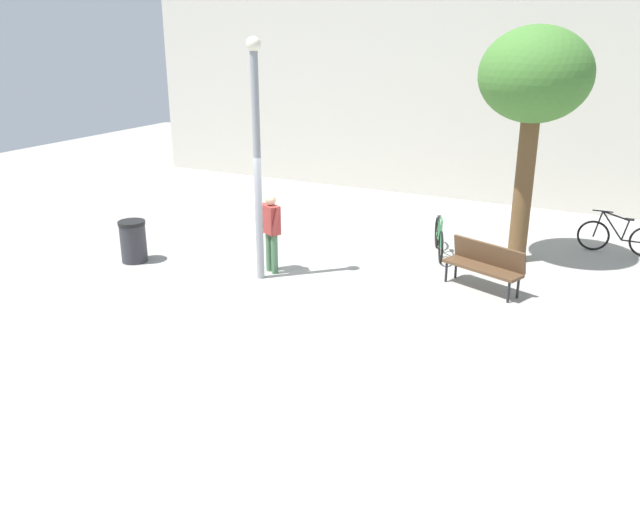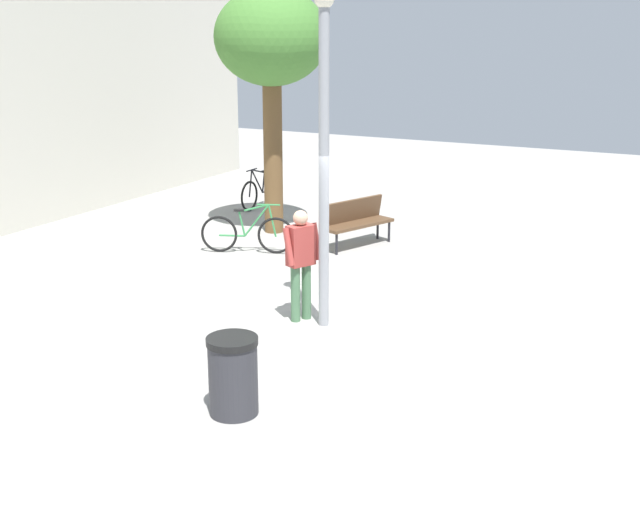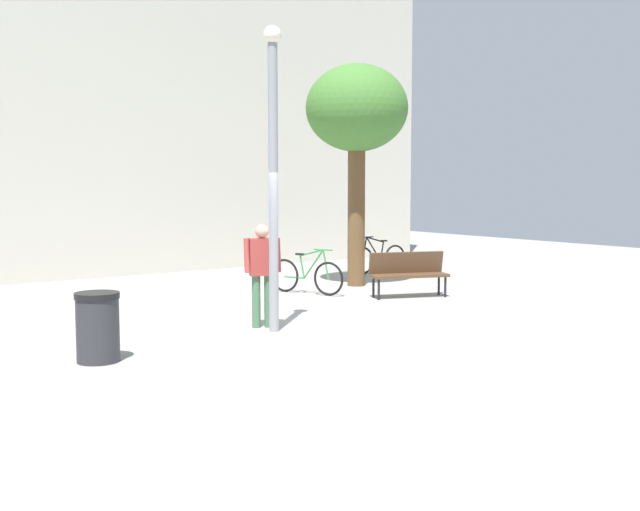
# 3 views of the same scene
# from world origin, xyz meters

# --- Properties ---
(ground_plane) EXTENTS (36.00, 36.00, 0.00)m
(ground_plane) POSITION_xyz_m (0.00, 0.00, 0.00)
(ground_plane) COLOR gray
(building_facade) EXTENTS (19.51, 2.00, 8.98)m
(building_facade) POSITION_xyz_m (0.00, 9.44, 4.49)
(building_facade) COLOR beige
(building_facade) RESTS_ON ground_plane
(lamppost) EXTENTS (0.28, 0.28, 4.73)m
(lamppost) POSITION_xyz_m (-0.86, 0.19, 2.66)
(lamppost) COLOR gray
(lamppost) RESTS_ON ground_plane
(person_by_lamppost) EXTENTS (0.63, 0.46, 1.67)m
(person_by_lamppost) POSITION_xyz_m (-0.82, 0.59, 0.97)
(person_by_lamppost) COLOR #47704C
(person_by_lamppost) RESTS_ON ground_plane
(park_bench) EXTENTS (1.66, 1.01, 0.92)m
(park_bench) POSITION_xyz_m (3.37, 1.66, 0.55)
(park_bench) COLOR #513823
(park_bench) RESTS_ON ground_plane
(plaza_tree) EXTENTS (2.28, 2.28, 4.95)m
(plaza_tree) POSITION_xyz_m (3.63, 3.66, 3.87)
(plaza_tree) COLOR brown
(plaza_tree) RESTS_ON ground_plane
(bicycle_black) EXTENTS (1.81, 0.08, 0.97)m
(bicycle_black) POSITION_xyz_m (5.60, 5.17, 0.38)
(bicycle_black) COLOR black
(bicycle_black) RESTS_ON ground_plane
(bicycle_green) EXTENTS (0.71, 1.70, 0.97)m
(bicycle_green) POSITION_xyz_m (1.97, 3.27, 0.38)
(bicycle_green) COLOR black
(bicycle_green) RESTS_ON ground_plane
(trash_bin) EXTENTS (0.59, 0.59, 0.92)m
(trash_bin) POSITION_xyz_m (-3.87, -0.20, 0.46)
(trash_bin) COLOR #2D2D33
(trash_bin) RESTS_ON ground_plane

